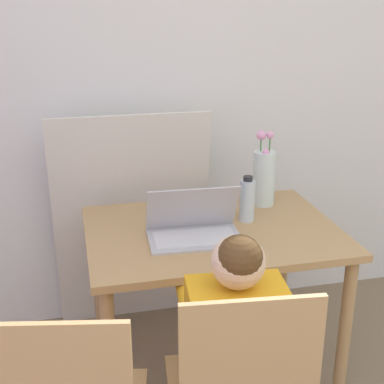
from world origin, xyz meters
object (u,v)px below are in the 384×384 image
(laptop, at_px, (194,226))
(water_bottle, at_px, (247,200))
(person_seated, at_px, (231,336))
(flower_vase, at_px, (264,176))

(laptop, relative_size, water_bottle, 1.89)
(person_seated, relative_size, flower_vase, 2.92)
(laptop, height_order, water_bottle, laptop)
(person_seated, height_order, flower_vase, flower_vase)
(person_seated, relative_size, laptop, 2.68)
(flower_vase, distance_m, water_bottle, 0.21)
(flower_vase, bearing_deg, person_seated, -116.25)
(water_bottle, bearing_deg, laptop, -156.09)
(person_seated, distance_m, laptop, 0.54)
(laptop, distance_m, flower_vase, 0.48)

